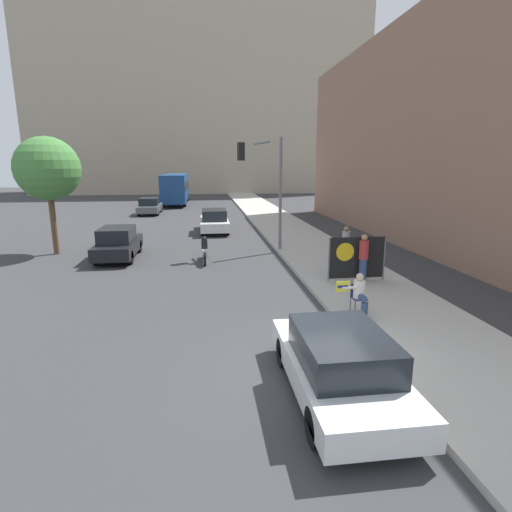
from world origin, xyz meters
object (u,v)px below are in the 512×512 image
(pedestrian_behind, at_px, (346,245))
(motorcycle_on_road, at_px, (205,251))
(jogger_on_sidewalk, at_px, (363,258))
(car_on_road_nearest, at_px, (118,243))
(protest_banner, at_px, (356,258))
(car_on_road_midblock, at_px, (214,221))
(seated_protester, at_px, (360,293))
(traffic_light_pole, at_px, (266,176))
(parked_car_curbside, at_px, (339,364))
(car_on_road_distant, at_px, (150,206))
(city_bus_on_road, at_px, (176,187))
(street_tree_near_curb, at_px, (47,169))

(pedestrian_behind, relative_size, motorcycle_on_road, 0.82)
(jogger_on_sidewalk, xyz_separation_m, car_on_road_nearest, (-9.95, 5.82, -0.33))
(car_on_road_nearest, xyz_separation_m, motorcycle_on_road, (4.13, -1.22, -0.23))
(protest_banner, relative_size, car_on_road_midblock, 0.47)
(seated_protester, relative_size, protest_banner, 0.55)
(jogger_on_sidewalk, bearing_deg, car_on_road_nearest, -54.78)
(seated_protester, bearing_deg, protest_banner, 80.94)
(jogger_on_sidewalk, bearing_deg, car_on_road_midblock, -93.16)
(traffic_light_pole, relative_size, motorcycle_on_road, 2.69)
(parked_car_curbside, xyz_separation_m, car_on_road_distant, (-7.45, 31.06, 0.05))
(pedestrian_behind, xyz_separation_m, city_bus_on_road, (-9.23, 31.19, 0.91))
(seated_protester, height_order, car_on_road_distant, car_on_road_distant)
(protest_banner, relative_size, parked_car_curbside, 0.52)
(pedestrian_behind, relative_size, city_bus_on_road, 0.15)
(city_bus_on_road, distance_m, street_tree_near_curb, 26.87)
(car_on_road_nearest, height_order, car_on_road_midblock, car_on_road_nearest)
(car_on_road_midblock, relative_size, car_on_road_distant, 1.03)
(seated_protester, xyz_separation_m, parked_car_curbside, (-1.89, -3.77, -0.13))
(seated_protester, distance_m, motorcycle_on_road, 8.98)
(car_on_road_nearest, bearing_deg, pedestrian_behind, -17.72)
(parked_car_curbside, xyz_separation_m, motorcycle_on_road, (-2.52, 11.58, -0.17))
(car_on_road_nearest, distance_m, car_on_road_midblock, 8.79)
(traffic_light_pole, distance_m, street_tree_near_curb, 10.69)
(car_on_road_midblock, height_order, motorcycle_on_road, car_on_road_midblock)
(street_tree_near_curb, bearing_deg, parked_car_curbside, -54.99)
(city_bus_on_road, relative_size, street_tree_near_curb, 1.92)
(jogger_on_sidewalk, relative_size, car_on_road_midblock, 0.38)
(car_on_road_distant, relative_size, motorcycle_on_road, 2.21)
(jogger_on_sidewalk, distance_m, protest_banner, 0.28)
(traffic_light_pole, height_order, parked_car_curbside, traffic_light_pole)
(parked_car_curbside, bearing_deg, pedestrian_behind, 69.59)
(jogger_on_sidewalk, relative_size, city_bus_on_road, 0.16)
(pedestrian_behind, bearing_deg, traffic_light_pole, -172.45)
(parked_car_curbside, bearing_deg, car_on_road_nearest, 117.47)
(seated_protester, distance_m, pedestrian_behind, 6.01)
(car_on_road_nearest, distance_m, car_on_road_distant, 18.28)
(jogger_on_sidewalk, height_order, pedestrian_behind, jogger_on_sidewalk)
(parked_car_curbside, bearing_deg, seated_protester, 63.32)
(jogger_on_sidewalk, xyz_separation_m, traffic_light_pole, (-2.70, 6.13, 2.82))
(motorcycle_on_road, distance_m, street_tree_near_curb, 8.79)
(protest_banner, relative_size, city_bus_on_road, 0.20)
(city_bus_on_road, relative_size, motorcycle_on_road, 5.36)
(car_on_road_nearest, distance_m, city_bus_on_road, 27.97)
(jogger_on_sidewalk, xyz_separation_m, pedestrian_behind, (0.25, 2.56, -0.05))
(protest_banner, bearing_deg, motorcycle_on_road, 142.04)
(car_on_road_distant, bearing_deg, car_on_road_midblock, -62.76)
(traffic_light_pole, distance_m, car_on_road_distant, 19.92)
(street_tree_near_curb, bearing_deg, car_on_road_distant, 81.28)
(jogger_on_sidewalk, xyz_separation_m, parked_car_curbside, (-3.30, -6.98, -0.39))
(pedestrian_behind, bearing_deg, street_tree_near_curb, -141.37)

